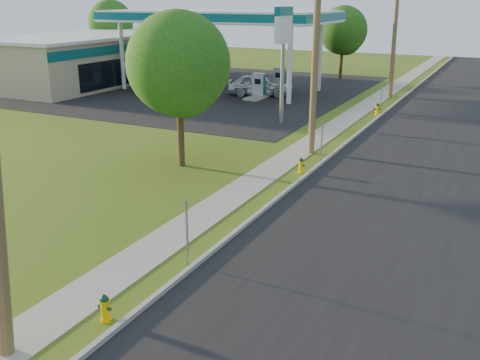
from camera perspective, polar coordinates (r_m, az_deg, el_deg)
name	(u,v)px	position (r m, az deg, el deg)	size (l,w,h in m)	color
ground_plane	(78,342)	(12.98, -16.85, -16.19)	(140.00, 140.00, 0.00)	#355415
road	(382,220)	(19.14, 14.93, -4.18)	(8.00, 120.00, 0.02)	black
curb	(276,200)	(20.20, 3.83, -2.14)	(0.15, 120.00, 0.15)	gray
sidewalk	(235,194)	(20.92, -0.58, -1.53)	(1.50, 120.00, 0.03)	gray
forecourt	(200,88)	(46.60, -4.29, 9.74)	(26.00, 28.00, 0.02)	black
utility_pole_mid	(315,51)	(25.92, 8.05, 13.46)	(1.40, 0.32, 9.80)	brown
utility_pole_far	(395,33)	(43.30, 16.17, 14.78)	(1.40, 0.32, 9.50)	brown
sign_post_near	(187,233)	(15.20, -5.67, -5.68)	(0.05, 0.04, 2.00)	gray
sign_post_mid	(322,140)	(25.38, 8.72, 4.24)	(0.05, 0.04, 2.00)	gray
sign_post_far	(381,99)	(36.93, 14.82, 8.37)	(0.05, 0.04, 2.00)	gray
gas_canopy	(220,17)	(45.06, -2.19, 17.00)	(18.18, 9.18, 6.40)	silver
fuel_pump_nw	(162,81)	(46.19, -8.31, 10.41)	(1.20, 3.20, 1.90)	gray
fuel_pump_ne	(259,89)	(41.73, 2.04, 9.72)	(1.20, 3.20, 1.90)	gray
fuel_pump_sw	(187,75)	(49.49, -5.63, 11.06)	(1.20, 3.20, 1.90)	gray
fuel_pump_se	(279,82)	(45.35, 4.20, 10.40)	(1.20, 3.20, 1.90)	gray
convenience_store	(98,57)	(52.81, -14.88, 12.56)	(10.40, 22.40, 4.25)	tan
price_pylon	(283,32)	(32.39, 4.66, 15.45)	(0.34, 2.04, 6.85)	gray
tree_verge	(179,68)	(23.70, -6.49, 11.78)	(4.54, 4.54, 6.89)	#352313
tree_lot	(344,32)	(52.15, 11.00, 15.22)	(4.46, 4.46, 6.76)	#352313
tree_back	(111,24)	(61.65, -13.57, 15.84)	(4.79, 4.79, 7.26)	#352313
hydrant_near	(105,308)	(13.34, -14.22, -13.08)	(0.37, 0.33, 0.72)	#E0B600
hydrant_mid	(301,165)	(23.57, 6.52, 1.56)	(0.37, 0.33, 0.71)	#F1BB03
hydrant_far	(377,109)	(36.43, 14.44, 7.32)	(0.43, 0.39, 0.84)	yellow
car_red	(183,78)	(47.99, -6.12, 10.81)	(2.41, 5.23, 1.45)	maroon
car_silver	(259,85)	(42.78, 2.02, 10.09)	(1.97, 4.90, 1.67)	silver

